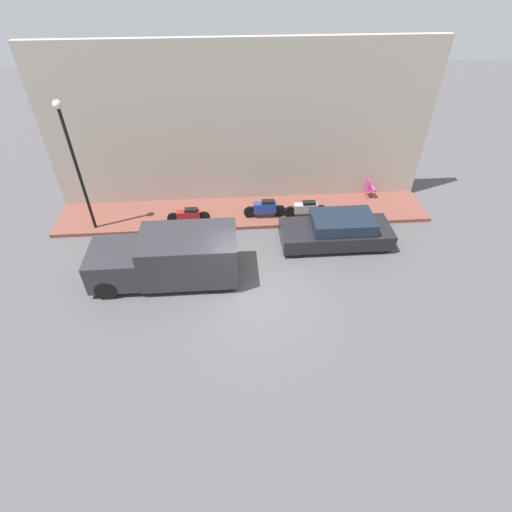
{
  "coord_description": "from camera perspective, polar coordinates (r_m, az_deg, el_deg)",
  "views": [
    {
      "loc": [
        -9.82,
        0.56,
        9.87
      ],
      "look_at": [
        1.34,
        -0.27,
        0.6
      ],
      "focal_mm": 28.0,
      "sensor_mm": 36.0,
      "label": 1
    }
  ],
  "objects": [
    {
      "name": "sidewalk",
      "position": [
        17.79,
        -1.74,
        6.21
      ],
      "size": [
        2.36,
        16.07,
        0.16
      ],
      "color": "brown",
      "rests_on": "ground_plane"
    },
    {
      "name": "parked_car",
      "position": [
        16.08,
        11.53,
        3.57
      ],
      "size": [
        1.74,
        4.34,
        1.27
      ],
      "color": "black",
      "rests_on": "ground_plane"
    },
    {
      "name": "ground_plane",
      "position": [
        13.94,
        -0.69,
        -5.48
      ],
      "size": [
        60.0,
        60.0,
        0.0
      ],
      "primitive_type": "plane",
      "color": "#514F51"
    },
    {
      "name": "delivery_van",
      "position": [
        14.29,
        -12.59,
        -0.19
      ],
      "size": [
        2.03,
        5.12,
        1.83
      ],
      "color": "#2D2D33",
      "rests_on": "ground_plane"
    },
    {
      "name": "cafe_chair",
      "position": [
        19.22,
        15.89,
        9.48
      ],
      "size": [
        0.4,
        0.4,
        0.93
      ],
      "color": "#D8338C",
      "rests_on": "sidewalk"
    },
    {
      "name": "streetlamp",
      "position": [
        16.52,
        -24.69,
        13.05
      ],
      "size": [
        0.31,
        0.31,
        5.24
      ],
      "color": "black",
      "rests_on": "sidewalk"
    },
    {
      "name": "motorcycle_blue",
      "position": [
        17.15,
        1.31,
        6.83
      ],
      "size": [
        0.3,
        1.8,
        0.81
      ],
      "color": "navy",
      "rests_on": "sidewalk"
    },
    {
      "name": "building_facade",
      "position": [
        17.42,
        -2.19,
        17.81
      ],
      "size": [
        0.3,
        16.07,
        6.81
      ],
      "color": "#B2A899",
      "rests_on": "ground_plane"
    },
    {
      "name": "motorcycle_red",
      "position": [
        17.01,
        -9.59,
        5.75
      ],
      "size": [
        0.3,
        1.8,
        0.7
      ],
      "color": "#B21E1E",
      "rests_on": "sidewalk"
    },
    {
      "name": "scooter_silver",
      "position": [
        17.33,
        7.13,
        6.75
      ],
      "size": [
        0.3,
        1.84,
        0.74
      ],
      "color": "#B7B7BF",
      "rests_on": "sidewalk"
    }
  ]
}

